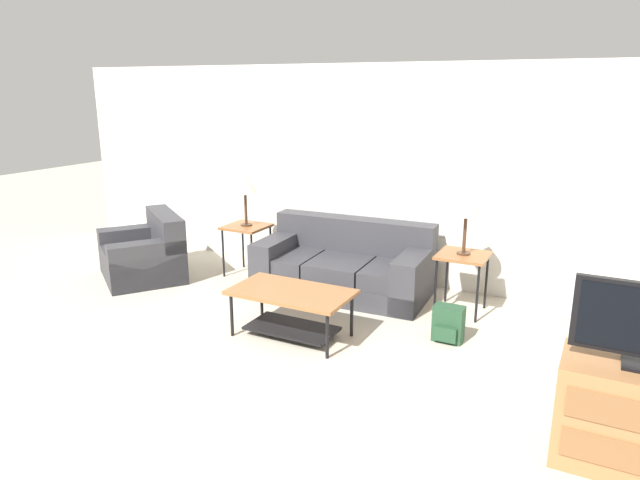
% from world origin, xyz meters
% --- Properties ---
extents(ground_plane, '(24.00, 24.00, 0.00)m').
position_xyz_m(ground_plane, '(0.00, 0.00, 0.00)').
color(ground_plane, beige).
extents(wall_back, '(9.16, 0.06, 2.60)m').
position_xyz_m(wall_back, '(0.00, 3.90, 1.30)').
color(wall_back, silver).
rests_on(wall_back, ground_plane).
extents(couch, '(2.01, 1.06, 0.82)m').
position_xyz_m(couch, '(-0.07, 3.23, 0.29)').
color(couch, '#38383D').
rests_on(couch, ground_plane).
extents(armchair, '(1.42, 1.37, 0.80)m').
position_xyz_m(armchair, '(-2.51, 2.56, 0.29)').
color(armchair, '#38383D').
rests_on(armchair, ground_plane).
extents(coffee_table, '(1.15, 0.64, 0.47)m').
position_xyz_m(coffee_table, '(0.01, 1.87, 0.34)').
color(coffee_table, '#935B33').
rests_on(coffee_table, ground_plane).
extents(side_table_left, '(0.51, 0.51, 0.64)m').
position_xyz_m(side_table_left, '(-1.43, 3.23, 0.57)').
color(side_table_left, '#935B33').
rests_on(side_table_left, ground_plane).
extents(side_table_right, '(0.51, 0.51, 0.64)m').
position_xyz_m(side_table_right, '(1.30, 3.23, 0.57)').
color(side_table_right, '#935B33').
rests_on(side_table_right, ground_plane).
extents(table_lamp_left, '(0.31, 0.31, 0.64)m').
position_xyz_m(table_lamp_left, '(-1.43, 3.23, 1.15)').
color(table_lamp_left, '#472D1E').
rests_on(table_lamp_left, side_table_left).
extents(table_lamp_right, '(0.31, 0.31, 0.64)m').
position_xyz_m(table_lamp_right, '(1.30, 3.23, 1.15)').
color(table_lamp_right, '#472D1E').
rests_on(table_lamp_right, side_table_right).
extents(backpack, '(0.28, 0.24, 0.35)m').
position_xyz_m(backpack, '(1.38, 2.45, 0.17)').
color(backpack, '#23472D').
rests_on(backpack, ground_plane).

